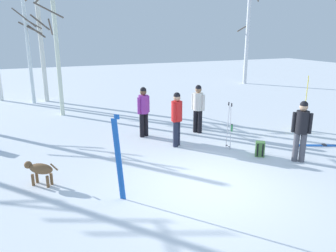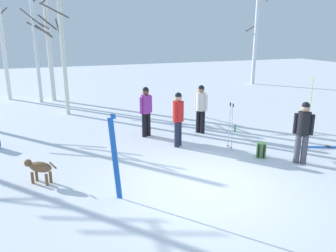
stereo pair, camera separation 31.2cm
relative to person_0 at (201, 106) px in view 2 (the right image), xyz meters
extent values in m
plane|color=white|center=(-1.85, -3.93, -0.98)|extent=(60.00, 60.00, 0.00)
cylinder|color=black|center=(0.05, -0.08, -0.57)|extent=(0.16, 0.16, 0.82)
cylinder|color=black|center=(-0.05, 0.08, -0.57)|extent=(0.16, 0.16, 0.82)
cylinder|color=silver|center=(0.00, 0.00, 0.15)|extent=(0.34, 0.34, 0.62)
sphere|color=#997051|center=(0.00, 0.00, 0.57)|extent=(0.22, 0.22, 0.22)
sphere|color=black|center=(0.00, 0.00, 0.63)|extent=(0.21, 0.21, 0.21)
cylinder|color=silver|center=(0.11, -0.18, 0.13)|extent=(0.10, 0.10, 0.56)
cylinder|color=silver|center=(-0.11, 0.18, 0.13)|extent=(0.10, 0.10, 0.56)
cylinder|color=#1E2338|center=(-1.23, -0.97, -0.57)|extent=(0.16, 0.16, 0.82)
cylinder|color=#1E2338|center=(-1.36, -1.10, -0.57)|extent=(0.16, 0.16, 0.82)
cylinder|color=red|center=(-1.30, -1.03, 0.15)|extent=(0.34, 0.34, 0.62)
sphere|color=tan|center=(-1.30, -1.03, 0.57)|extent=(0.22, 0.22, 0.22)
sphere|color=black|center=(-1.30, -1.03, 0.63)|extent=(0.21, 0.21, 0.21)
cylinder|color=red|center=(-1.15, -0.89, 0.13)|extent=(0.10, 0.10, 0.56)
cylinder|color=red|center=(-1.45, -1.18, 0.13)|extent=(0.10, 0.10, 0.56)
cylinder|color=black|center=(-2.00, 0.28, -0.57)|extent=(0.16, 0.16, 0.82)
cylinder|color=black|center=(-1.83, 0.35, -0.57)|extent=(0.16, 0.16, 0.82)
cylinder|color=purple|center=(-1.91, 0.32, 0.15)|extent=(0.34, 0.34, 0.62)
sphere|color=brown|center=(-1.91, 0.32, 0.57)|extent=(0.22, 0.22, 0.22)
sphere|color=black|center=(-1.91, 0.32, 0.63)|extent=(0.21, 0.21, 0.21)
cylinder|color=purple|center=(-2.11, 0.24, 0.13)|extent=(0.10, 0.10, 0.56)
cylinder|color=purple|center=(-1.72, 0.40, 0.13)|extent=(0.10, 0.10, 0.56)
cylinder|color=#4C4C56|center=(1.20, -3.50, -0.57)|extent=(0.16, 0.16, 0.82)
cylinder|color=#4C4C56|center=(1.34, -3.62, -0.57)|extent=(0.16, 0.16, 0.82)
cylinder|color=black|center=(1.27, -3.56, 0.15)|extent=(0.34, 0.34, 0.62)
sphere|color=tan|center=(1.27, -3.56, 0.57)|extent=(0.22, 0.22, 0.22)
sphere|color=black|center=(1.27, -3.56, 0.63)|extent=(0.21, 0.21, 0.21)
cylinder|color=black|center=(1.11, -3.42, 0.13)|extent=(0.10, 0.10, 0.56)
cylinder|color=black|center=(1.43, -3.70, 0.13)|extent=(0.10, 0.10, 0.56)
ellipsoid|color=brown|center=(-5.37, -2.33, -0.57)|extent=(0.61, 0.54, 0.26)
sphere|color=brown|center=(-5.64, -2.13, -0.51)|extent=(0.18, 0.18, 0.18)
ellipsoid|color=brown|center=(-5.69, -2.09, -0.53)|extent=(0.12, 0.11, 0.06)
cylinder|color=brown|center=(-5.09, -2.54, -0.49)|extent=(0.17, 0.14, 0.17)
cylinder|color=brown|center=(-5.58, -2.28, -0.84)|extent=(0.07, 0.07, 0.28)
cylinder|color=brown|center=(-5.48, -2.15, -0.84)|extent=(0.07, 0.07, 0.28)
cylinder|color=brown|center=(-5.26, -2.51, -0.84)|extent=(0.07, 0.07, 0.28)
cylinder|color=brown|center=(-5.17, -2.39, -0.84)|extent=(0.07, 0.07, 0.28)
cube|color=yellow|center=(3.66, -1.30, -0.03)|extent=(0.16, 0.18, 1.91)
cube|color=yellow|center=(3.66, -1.30, 0.97)|extent=(0.05, 0.06, 0.10)
cube|color=yellow|center=(3.62, -1.35, -0.03)|extent=(0.16, 0.18, 1.91)
cube|color=yellow|center=(3.62, -1.35, 0.97)|extent=(0.05, 0.06, 0.10)
cube|color=blue|center=(-3.85, -3.72, -0.09)|extent=(0.17, 0.16, 1.79)
cube|color=blue|center=(-3.85, -3.72, 0.85)|extent=(0.06, 0.05, 0.10)
cube|color=blue|center=(-3.89, -3.68, -0.09)|extent=(0.17, 0.16, 1.79)
cube|color=blue|center=(-3.89, -3.68, 0.85)|extent=(0.06, 0.05, 0.10)
cube|color=blue|center=(3.08, -2.85, -0.97)|extent=(1.63, 0.79, 0.02)
cube|color=#333338|center=(3.03, -2.83, -0.95)|extent=(0.14, 0.11, 0.03)
cube|color=blue|center=(3.04, -2.94, -0.97)|extent=(1.63, 0.79, 0.02)
cube|color=#333338|center=(2.99, -2.92, -0.95)|extent=(0.14, 0.11, 0.03)
cylinder|color=#B2B2BC|center=(0.08, -1.79, -0.31)|extent=(0.02, 0.10, 1.34)
cylinder|color=black|center=(0.08, -1.79, 0.41)|extent=(0.04, 0.04, 0.10)
cylinder|color=black|center=(0.08, -1.79, -0.91)|extent=(0.07, 0.07, 0.01)
cylinder|color=#B2B2BC|center=(0.08, -1.95, -0.31)|extent=(0.02, 0.10, 1.34)
cylinder|color=black|center=(0.08, -1.95, 0.41)|extent=(0.04, 0.04, 0.10)
cylinder|color=black|center=(0.08, -1.95, -0.91)|extent=(0.07, 0.07, 0.01)
cube|color=#4C7F3F|center=(0.54, -2.81, -0.76)|extent=(0.33, 0.31, 0.44)
cube|color=#4C7F3F|center=(0.61, -2.71, -0.83)|extent=(0.19, 0.16, 0.20)
cube|color=black|center=(0.53, -2.95, -0.76)|extent=(0.04, 0.04, 0.37)
cube|color=black|center=(0.41, -2.87, -0.76)|extent=(0.04, 0.04, 0.37)
cylinder|color=green|center=(1.21, -0.37, -0.86)|extent=(0.07, 0.07, 0.25)
cylinder|color=black|center=(1.21, -0.37, -0.72)|extent=(0.04, 0.04, 0.02)
cylinder|color=silver|center=(-6.74, 9.20, 1.75)|extent=(0.20, 0.20, 5.46)
cylinder|color=brown|center=(-6.73, 9.57, 3.40)|extent=(0.79, 0.11, 0.66)
cylinder|color=silver|center=(-5.19, 7.77, 1.94)|extent=(0.17, 0.17, 5.84)
cylinder|color=brown|center=(-4.85, 7.42, 2.85)|extent=(0.76, 0.74, 0.46)
cylinder|color=brown|center=(-5.23, 7.29, 3.13)|extent=(0.99, 0.14, 0.87)
cylinder|color=silver|center=(-4.56, 8.06, 1.82)|extent=(0.23, 0.23, 5.60)
cylinder|color=brown|center=(-4.54, 7.65, 2.94)|extent=(0.87, 0.12, 0.76)
cylinder|color=brown|center=(-5.01, 7.59, 2.68)|extent=(1.02, 0.98, 0.60)
cylinder|color=brown|center=(-4.76, 7.67, 2.54)|extent=(0.84, 0.50, 0.66)
cylinder|color=brown|center=(-4.06, 7.96, 2.73)|extent=(0.28, 1.06, 0.77)
cylinder|color=silver|center=(-4.15, 4.63, 2.54)|extent=(0.18, 0.18, 7.05)
cylinder|color=brown|center=(-4.38, 4.13, 3.30)|extent=(1.06, 0.53, 0.61)
cylinder|color=silver|center=(8.62, 9.14, 2.06)|extent=(0.25, 0.25, 6.08)
cylinder|color=brown|center=(8.57, 9.62, 2.75)|extent=(1.00, 0.19, 0.52)
camera|label=1|loc=(-5.49, -10.09, 2.50)|focal=35.57mm
camera|label=2|loc=(-5.20, -10.21, 2.50)|focal=35.57mm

